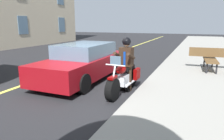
# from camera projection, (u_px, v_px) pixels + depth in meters

# --- Properties ---
(ground_plane) EXTENTS (80.00, 80.00, 0.00)m
(ground_plane) POSITION_uv_depth(u_px,v_px,m) (81.00, 87.00, 7.16)
(ground_plane) COLOR black
(lane_center_stripe) EXTENTS (60.00, 0.16, 0.01)m
(lane_center_stripe) POSITION_uv_depth(u_px,v_px,m) (36.00, 81.00, 7.92)
(lane_center_stripe) COLOR #E5DB4C
(lane_center_stripe) RESTS_ON ground_plane
(motorcycle_main) EXTENTS (2.22, 0.64, 1.26)m
(motorcycle_main) POSITION_uv_depth(u_px,v_px,m) (124.00, 78.00, 6.56)
(motorcycle_main) COLOR black
(motorcycle_main) RESTS_ON ground_plane
(rider_main) EXTENTS (0.63, 0.56, 1.74)m
(rider_main) POSITION_uv_depth(u_px,v_px,m) (126.00, 59.00, 6.60)
(rider_main) COLOR black
(rider_main) RESTS_ON ground_plane
(car_silver) EXTENTS (4.60, 1.92, 1.40)m
(car_silver) POSITION_uv_depth(u_px,v_px,m) (84.00, 62.00, 8.04)
(car_silver) COLOR maroon
(car_silver) RESTS_ON ground_plane
(bench_sidewalk) EXTENTS (1.82, 1.80, 0.95)m
(bench_sidewalk) POSITION_uv_depth(u_px,v_px,m) (210.00, 57.00, 9.10)
(bench_sidewalk) COLOR brown
(bench_sidewalk) RESTS_ON sidewalk_curb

